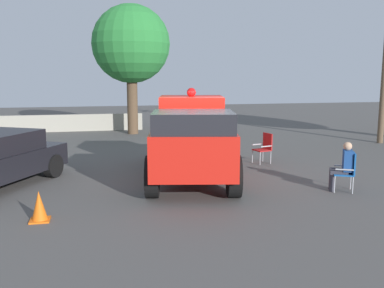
# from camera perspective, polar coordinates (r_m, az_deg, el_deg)

# --- Properties ---
(ground_plane) EXTENTS (60.00, 60.00, 0.00)m
(ground_plane) POSITION_cam_1_polar(r_m,az_deg,el_deg) (12.12, 0.25, -5.01)
(ground_plane) COLOR #514F4C
(vintage_fire_truck) EXTENTS (3.37, 6.26, 2.59)m
(vintage_fire_truck) POSITION_cam_1_polar(r_m,az_deg,el_deg) (12.29, -0.02, 0.89)
(vintage_fire_truck) COLOR black
(vintage_fire_truck) RESTS_ON ground
(lawn_chair_near_truck) EXTENTS (0.66, 0.66, 1.02)m
(lawn_chair_near_truck) POSITION_cam_1_polar(r_m,az_deg,el_deg) (11.69, 20.17, -3.15)
(lawn_chair_near_truck) COLOR #B7BABF
(lawn_chair_near_truck) RESTS_ON ground
(lawn_chair_spare) EXTENTS (0.61, 0.61, 1.02)m
(lawn_chair_spare) POSITION_cam_1_polar(r_m,az_deg,el_deg) (14.71, 9.68, -0.25)
(lawn_chair_spare) COLOR #B7BABF
(lawn_chair_spare) RESTS_ON ground
(spectator_seated) EXTENTS (0.64, 0.57, 1.29)m
(spectator_seated) POSITION_cam_1_polar(r_m,az_deg,el_deg) (11.66, 19.55, -2.61)
(spectator_seated) COLOR #383842
(spectator_seated) RESTS_ON ground
(oak_tree_left) EXTENTS (3.86, 3.86, 6.41)m
(oak_tree_left) POSITION_cam_1_polar(r_m,az_deg,el_deg) (21.87, -8.14, 12.99)
(oak_tree_left) COLOR brown
(oak_tree_left) RESTS_ON ground
(traffic_cone) EXTENTS (0.40, 0.40, 0.64)m
(traffic_cone) POSITION_cam_1_polar(r_m,az_deg,el_deg) (9.40, -19.73, -7.87)
(traffic_cone) COLOR orange
(traffic_cone) RESTS_ON ground
(background_fence) EXTENTS (13.81, 0.12, 0.90)m
(background_fence) POSITION_cam_1_polar(r_m,az_deg,el_deg) (23.89, -23.40, 2.41)
(background_fence) COLOR #A8A393
(background_fence) RESTS_ON ground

